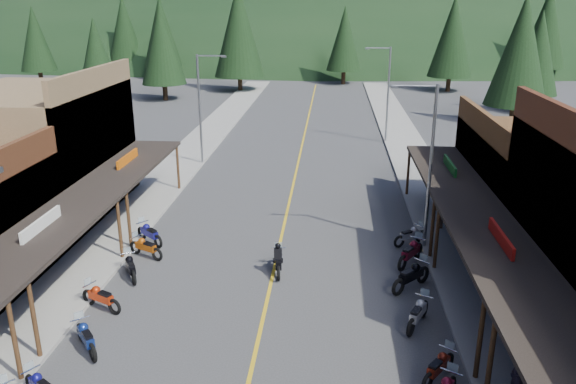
% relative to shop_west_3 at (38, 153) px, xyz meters
% --- Properties ---
extents(ground, '(220.00, 220.00, 0.00)m').
position_rel_shop_west_3_xyz_m(ground, '(13.78, -11.30, -3.52)').
color(ground, '#38383A').
rests_on(ground, ground).
extents(centerline, '(0.15, 90.00, 0.01)m').
position_rel_shop_west_3_xyz_m(centerline, '(13.78, 8.70, -3.51)').
color(centerline, gold).
rests_on(centerline, ground).
extents(sidewalk_west, '(3.40, 94.00, 0.15)m').
position_rel_shop_west_3_xyz_m(sidewalk_west, '(5.08, 8.70, -3.44)').
color(sidewalk_west, gray).
rests_on(sidewalk_west, ground).
extents(sidewalk_east, '(3.40, 94.00, 0.15)m').
position_rel_shop_west_3_xyz_m(sidewalk_east, '(22.48, 8.70, -3.44)').
color(sidewalk_east, gray).
rests_on(sidewalk_east, ground).
extents(shop_west_3, '(10.90, 10.20, 8.20)m').
position_rel_shop_west_3_xyz_m(shop_west_3, '(0.00, 0.00, 0.00)').
color(shop_west_3, brown).
rests_on(shop_west_3, ground).
extents(shop_east_3, '(10.90, 10.20, 6.20)m').
position_rel_shop_west_3_xyz_m(shop_east_3, '(27.54, 0.00, -0.99)').
color(shop_east_3, '#4C2D16').
rests_on(shop_east_3, ground).
extents(streetlight_1, '(2.16, 0.18, 8.00)m').
position_rel_shop_west_3_xyz_m(streetlight_1, '(6.83, 10.70, 0.94)').
color(streetlight_1, gray).
rests_on(streetlight_1, ground).
extents(streetlight_2, '(2.16, 0.18, 8.00)m').
position_rel_shop_west_3_xyz_m(streetlight_2, '(20.74, -3.30, 0.94)').
color(streetlight_2, gray).
rests_on(streetlight_2, ground).
extents(streetlight_3, '(2.16, 0.18, 8.00)m').
position_rel_shop_west_3_xyz_m(streetlight_3, '(20.74, 18.70, 0.94)').
color(streetlight_3, gray).
rests_on(streetlight_3, ground).
extents(ridge_hill, '(310.00, 140.00, 60.00)m').
position_rel_shop_west_3_xyz_m(ridge_hill, '(13.78, 123.70, -3.52)').
color(ridge_hill, black).
rests_on(ridge_hill, ground).
extents(pine_0, '(5.04, 5.04, 11.00)m').
position_rel_shop_west_3_xyz_m(pine_0, '(-26.22, 50.70, 2.96)').
color(pine_0, black).
rests_on(pine_0, ground).
extents(pine_1, '(5.88, 5.88, 12.50)m').
position_rel_shop_west_3_xyz_m(pine_1, '(-10.22, 58.70, 3.72)').
color(pine_1, black).
rests_on(pine_1, ground).
extents(pine_2, '(6.72, 6.72, 14.00)m').
position_rel_shop_west_3_xyz_m(pine_2, '(3.78, 46.70, 4.47)').
color(pine_2, black).
rests_on(pine_2, ground).
extents(pine_3, '(5.04, 5.04, 11.00)m').
position_rel_shop_west_3_xyz_m(pine_3, '(17.78, 54.70, 2.96)').
color(pine_3, black).
rests_on(pine_3, ground).
extents(pine_4, '(5.88, 5.88, 12.50)m').
position_rel_shop_west_3_xyz_m(pine_4, '(31.78, 48.70, 3.72)').
color(pine_4, black).
rests_on(pine_4, ground).
extents(pine_5, '(6.72, 6.72, 14.00)m').
position_rel_shop_west_3_xyz_m(pine_5, '(47.78, 60.70, 4.47)').
color(pine_5, black).
rests_on(pine_5, ground).
extents(pine_7, '(5.88, 5.88, 12.50)m').
position_rel_shop_west_3_xyz_m(pine_7, '(-18.22, 64.70, 3.72)').
color(pine_7, black).
rests_on(pine_7, ground).
extents(pine_8, '(4.48, 4.48, 10.00)m').
position_rel_shop_west_3_xyz_m(pine_8, '(-8.22, 28.70, 2.46)').
color(pine_8, black).
rests_on(pine_8, ground).
extents(pine_9, '(4.93, 4.93, 10.80)m').
position_rel_shop_west_3_xyz_m(pine_9, '(37.78, 33.70, 2.86)').
color(pine_9, black).
rests_on(pine_9, ground).
extents(pine_10, '(5.38, 5.38, 11.60)m').
position_rel_shop_west_3_xyz_m(pine_10, '(-4.22, 38.70, 3.27)').
color(pine_10, black).
rests_on(pine_10, ground).
extents(pine_11, '(5.82, 5.82, 12.40)m').
position_rel_shop_west_3_xyz_m(pine_11, '(33.78, 26.70, 3.67)').
color(pine_11, black).
rests_on(pine_11, ground).
extents(bike_west_7, '(1.83, 2.04, 1.18)m').
position_rel_shop_west_3_xyz_m(bike_west_7, '(7.98, -12.91, -2.93)').
color(bike_west_7, navy).
rests_on(bike_west_7, ground).
extents(bike_west_8, '(2.11, 1.51, 1.16)m').
position_rel_shop_west_3_xyz_m(bike_west_8, '(7.39, -10.18, -2.94)').
color(bike_west_8, red).
rests_on(bike_west_8, ground).
extents(bike_west_9, '(1.55, 2.07, 1.14)m').
position_rel_shop_west_3_xyz_m(bike_west_9, '(7.64, -7.49, -2.95)').
color(bike_west_9, black).
rests_on(bike_west_9, ground).
extents(bike_west_10, '(2.09, 1.53, 1.15)m').
position_rel_shop_west_3_xyz_m(bike_west_10, '(7.63, -5.40, -2.95)').
color(bike_west_10, '#AE4C0C').
rests_on(bike_west_10, ground).
extents(bike_west_11, '(2.06, 1.91, 1.21)m').
position_rel_shop_west_3_xyz_m(bike_west_11, '(7.31, -3.83, -2.92)').
color(bike_west_11, navy).
rests_on(bike_west_11, ground).
extents(bike_east_7, '(1.69, 1.92, 1.10)m').
position_rel_shop_west_3_xyz_m(bike_east_7, '(19.79, -13.58, -2.97)').
color(bike_east_7, maroon).
rests_on(bike_east_7, ground).
extents(bike_east_8, '(1.57, 2.20, 1.20)m').
position_rel_shop_west_3_xyz_m(bike_east_8, '(19.58, -10.44, -2.92)').
color(bike_east_8, '#A6A5AA').
rests_on(bike_east_8, ground).
extents(bike_east_9, '(2.19, 2.20, 1.33)m').
position_rel_shop_west_3_xyz_m(bike_east_9, '(19.70, -7.55, -2.85)').
color(bike_east_9, black).
rests_on(bike_east_9, ground).
extents(bike_east_10, '(1.91, 2.38, 1.33)m').
position_rel_shop_west_3_xyz_m(bike_east_10, '(19.97, -5.20, -2.85)').
color(bike_east_10, maroon).
rests_on(bike_east_10, ground).
extents(bike_east_11, '(1.97, 1.62, 1.11)m').
position_rel_shop_west_3_xyz_m(bike_east_11, '(20.24, -2.95, -2.96)').
color(bike_east_11, '#A8A7AC').
rests_on(bike_east_11, ground).
extents(rider_on_bike, '(0.87, 2.09, 1.55)m').
position_rel_shop_west_3_xyz_m(rider_on_bike, '(14.02, -6.52, -2.90)').
color(rider_on_bike, black).
rests_on(rider_on_bike, ground).
extents(pedestrian_east_a, '(0.41, 0.62, 1.69)m').
position_rel_shop_west_3_xyz_m(pedestrian_east_a, '(21.86, -14.58, -2.53)').
color(pedestrian_east_a, '#251D2B').
rests_on(pedestrian_east_a, sidewalk_east).
extents(pedestrian_east_b, '(0.97, 0.60, 1.91)m').
position_rel_shop_west_3_xyz_m(pedestrian_east_b, '(22.19, -0.83, -2.41)').
color(pedestrian_east_b, '#4C3A2F').
rests_on(pedestrian_east_b, sidewalk_east).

